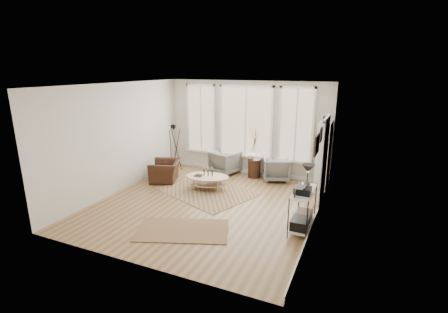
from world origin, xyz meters
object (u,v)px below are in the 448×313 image
at_px(bookcase, 323,156).
at_px(armchair_right, 276,169).
at_px(armchair_left, 225,162).
at_px(accent_chair, 165,171).
at_px(low_shelf, 303,206).
at_px(coffee_table, 207,179).
at_px(side_table, 255,153).

height_order(bookcase, armchair_right, bookcase).
bearing_deg(armchair_left, accent_chair, 64.22).
bearing_deg(bookcase, armchair_right, 170.55).
height_order(bookcase, low_shelf, bookcase).
bearing_deg(bookcase, armchair_left, 175.72).
distance_m(low_shelf, accent_chair, 4.51).
xyz_separation_m(coffee_table, side_table, (0.86, 1.52, 0.48)).
distance_m(bookcase, accent_chair, 4.55).
distance_m(bookcase, coffee_table, 3.24).
bearing_deg(coffee_table, armchair_left, 94.30).
distance_m(bookcase, low_shelf, 2.56).
relative_size(armchair_left, accent_chair, 0.87).
bearing_deg(accent_chair, low_shelf, 51.30).
bearing_deg(low_shelf, bookcase, 88.72).
xyz_separation_m(armchair_left, side_table, (0.97, -0.00, 0.41)).
relative_size(armchair_left, side_table, 0.50).
height_order(armchair_right, side_table, side_table).
xyz_separation_m(bookcase, side_table, (-2.04, 0.22, -0.18)).
xyz_separation_m(coffee_table, armchair_right, (1.54, 1.52, 0.05)).
bearing_deg(coffee_table, low_shelf, -23.44).
distance_m(armchair_left, accent_chair, 1.93).
bearing_deg(armchair_right, bookcase, 149.69).
distance_m(low_shelf, armchair_left, 4.03).
bearing_deg(low_shelf, coffee_table, 156.56).
height_order(bookcase, side_table, bookcase).
xyz_separation_m(armchair_right, accent_chair, (-3.00, -1.38, -0.05)).
bearing_deg(side_table, armchair_left, 180.00).
bearing_deg(bookcase, coffee_table, -155.97).
distance_m(armchair_right, side_table, 0.81).
bearing_deg(bookcase, accent_chair, -165.19).
relative_size(armchair_left, armchair_right, 1.05).
xyz_separation_m(armchair_right, side_table, (-0.68, -0.00, 0.43)).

